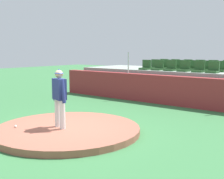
{
  "coord_description": "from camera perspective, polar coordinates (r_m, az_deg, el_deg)",
  "views": [
    {
      "loc": [
        6.41,
        -5.81,
        2.44
      ],
      "look_at": [
        0.0,
        2.11,
        1.08
      ],
      "focal_mm": 47.47,
      "sensor_mm": 36.0,
      "label": 1
    }
  ],
  "objects": [
    {
      "name": "stadium_chair_0",
      "position": [
        15.22,
        6.49,
        4.41
      ],
      "size": [
        0.48,
        0.44,
        0.5
      ],
      "rotation": [
        0.0,
        0.0,
        3.14
      ],
      "color": "#275026",
      "rests_on": "bleacher_platform"
    },
    {
      "name": "bleacher_platform",
      "position": [
        15.51,
        14.31,
        1.02
      ],
      "size": [
        11.34,
        3.4,
        1.45
      ],
      "primitive_type": "cube",
      "color": "gray",
      "rests_on": "ground_plane"
    },
    {
      "name": "brick_barrier",
      "position": [
        13.58,
        10.45,
        -0.08
      ],
      "size": [
        12.35,
        0.4,
        1.31
      ],
      "primitive_type": "cube",
      "color": "maroon",
      "rests_on": "ground_plane"
    },
    {
      "name": "stadium_chair_2",
      "position": [
        14.56,
        11.21,
        4.17
      ],
      "size": [
        0.48,
        0.44,
        0.5
      ],
      "rotation": [
        0.0,
        0.0,
        3.14
      ],
      "color": "#275026",
      "rests_on": "bleacher_platform"
    },
    {
      "name": "stadium_chair_10",
      "position": [
        14.78,
        17.65,
        4.0
      ],
      "size": [
        0.48,
        0.44,
        0.5
      ],
      "rotation": [
        0.0,
        0.0,
        3.14
      ],
      "color": "#275026",
      "rests_on": "bleacher_platform"
    },
    {
      "name": "stadium_chair_1",
      "position": [
        14.88,
        8.87,
        4.29
      ],
      "size": [
        0.48,
        0.44,
        0.5
      ],
      "rotation": [
        0.0,
        0.0,
        3.14
      ],
      "color": "#275026",
      "rests_on": "bleacher_platform"
    },
    {
      "name": "stadium_chair_14",
      "position": [
        16.17,
        14.28,
        4.41
      ],
      "size": [
        0.48,
        0.44,
        0.5
      ],
      "rotation": [
        0.0,
        0.0,
        3.14
      ],
      "color": "#275026",
      "rests_on": "bleacher_platform"
    },
    {
      "name": "stadium_chair_6",
      "position": [
        16.01,
        8.19,
        4.53
      ],
      "size": [
        0.48,
        0.44,
        0.5
      ],
      "rotation": [
        0.0,
        0.0,
        3.14
      ],
      "color": "#275026",
      "rests_on": "bleacher_platform"
    },
    {
      "name": "stadium_chair_12",
      "position": [
        16.8,
        9.85,
        4.64
      ],
      "size": [
        0.48,
        0.44,
        0.5
      ],
      "rotation": [
        0.0,
        0.0,
        3.14
      ],
      "color": "#275026",
      "rests_on": "bleacher_platform"
    },
    {
      "name": "stadium_chair_9",
      "position": [
        15.04,
        15.23,
        4.15
      ],
      "size": [
        0.48,
        0.44,
        0.5
      ],
      "rotation": [
        0.0,
        0.0,
        3.14
      ],
      "color": "#275026",
      "rests_on": "bleacher_platform"
    },
    {
      "name": "stadium_chair_16",
      "position": [
        15.61,
        18.79,
        4.13
      ],
      "size": [
        0.48,
        0.44,
        0.5
      ],
      "rotation": [
        0.0,
        0.0,
        3.14
      ],
      "color": "#275026",
      "rests_on": "bleacher_platform"
    },
    {
      "name": "fence_post_left",
      "position": [
        14.62,
        3.17,
        5.18
      ],
      "size": [
        0.06,
        0.06,
        1.04
      ],
      "primitive_type": "cylinder",
      "color": "silver",
      "rests_on": "brick_barrier"
    },
    {
      "name": "stadium_chair_8",
      "position": [
        15.36,
        12.71,
        4.3
      ],
      "size": [
        0.48,
        0.44,
        0.5
      ],
      "rotation": [
        0.0,
        0.0,
        3.14
      ],
      "color": "#275026",
      "rests_on": "bleacher_platform"
    },
    {
      "name": "pitcher",
      "position": [
        8.69,
        -10.09,
        -0.85
      ],
      "size": [
        0.73,
        0.37,
        1.72
      ],
      "rotation": [
        0.0,
        0.0,
        -0.28
      ],
      "color": "silver",
      "rests_on": "pitchers_mound"
    },
    {
      "name": "stadium_chair_3",
      "position": [
        14.22,
        13.72,
        4.02
      ],
      "size": [
        0.48,
        0.44,
        0.5
      ],
      "rotation": [
        0.0,
        0.0,
        3.14
      ],
      "color": "#275026",
      "rests_on": "bleacher_platform"
    },
    {
      "name": "baseball",
      "position": [
        9.2,
        -18.09,
        -6.76
      ],
      "size": [
        0.07,
        0.07,
        0.07
      ],
      "primitive_type": "sphere",
      "color": "white",
      "rests_on": "pitchers_mound"
    },
    {
      "name": "stadium_chair_5",
      "position": [
        13.68,
        18.89,
        3.69
      ],
      "size": [
        0.48,
        0.44,
        0.5
      ],
      "rotation": [
        0.0,
        0.0,
        3.14
      ],
      "color": "#275026",
      "rests_on": "bleacher_platform"
    },
    {
      "name": "stadium_chair_13",
      "position": [
        16.47,
        11.97,
        4.53
      ],
      "size": [
        0.48,
        0.44,
        0.5
      ],
      "rotation": [
        0.0,
        0.0,
        3.14
      ],
      "color": "#275026",
      "rests_on": "bleacher_platform"
    },
    {
      "name": "fielding_glove",
      "position": [
        9.7,
        -10.02,
        -5.65
      ],
      "size": [
        0.35,
        0.36,
        0.11
      ],
      "primitive_type": "ellipsoid",
      "rotation": [
        0.0,
        0.0,
        2.29
      ],
      "color": "brown",
      "rests_on": "pitchers_mound"
    },
    {
      "name": "stadium_chair_15",
      "position": [
        15.87,
        16.49,
        4.27
      ],
      "size": [
        0.48,
        0.44,
        0.5
      ],
      "rotation": [
        0.0,
        0.0,
        3.14
      ],
      "color": "#275026",
      "rests_on": "bleacher_platform"
    },
    {
      "name": "ground_plane",
      "position": [
        8.99,
        -8.58,
        -8.24
      ],
      "size": [
        60.0,
        60.0,
        0.0
      ],
      "primitive_type": "plane",
      "color": "#35703E"
    },
    {
      "name": "stadium_chair_4",
      "position": [
        13.93,
        16.36,
        3.86
      ],
      "size": [
        0.48,
        0.44,
        0.5
      ],
      "rotation": [
        0.0,
        0.0,
        3.14
      ],
      "color": "#275026",
      "rests_on": "bleacher_platform"
    },
    {
      "name": "stadium_chair_11",
      "position": [
        14.52,
        20.23,
        3.83
      ],
      "size": [
        0.48,
        0.44,
        0.5
      ],
      "rotation": [
        0.0,
        0.0,
        3.14
      ],
      "color": "#275026",
      "rests_on": "bleacher_platform"
    },
    {
      "name": "pitchers_mound",
      "position": [
        8.96,
        -8.59,
        -7.68
      ],
      "size": [
        4.3,
        4.3,
        0.18
      ],
      "primitive_type": "cylinder",
      "color": "#9A5745",
      "rests_on": "ground_plane"
    },
    {
      "name": "stadium_chair_7",
      "position": [
        15.69,
        10.45,
        4.42
      ],
      "size": [
        0.48,
        0.44,
        0.5
      ],
      "rotation": [
        0.0,
        0.0,
        3.14
      ],
      "color": "#275026",
      "rests_on": "bleacher_platform"
    }
  ]
}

